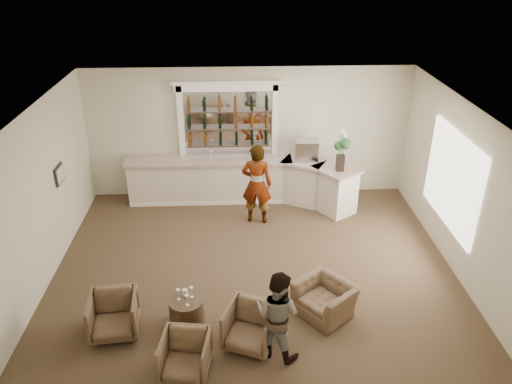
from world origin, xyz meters
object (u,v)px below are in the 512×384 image
armchair_far (325,299)px  cocktail_table (187,312)px  armchair_left (114,315)px  armchair_center (185,355)px  guest (277,314)px  flower_vase (341,148)px  bar_counter (243,181)px  armchair_right (250,326)px  sommelier (257,184)px  espresso_machine (306,150)px

armchair_far → cocktail_table: bearing=-126.3°
armchair_left → armchair_center: 1.58m
guest → armchair_center: bearing=45.9°
guest → flower_vase: size_ratio=1.51×
bar_counter → armchair_right: bearing=-89.8°
sommelier → armchair_far: (1.05, -3.34, -0.65)m
bar_counter → armchair_far: bearing=-72.8°
cocktail_table → armchair_right: bearing=-26.2°
armchair_far → flower_vase: 3.99m
bar_counter → cocktail_table: bar_counter is taller
cocktail_table → armchair_center: 1.10m
bar_counter → armchair_center: bearing=-100.0°
sommelier → armchair_right: bearing=96.5°
armchair_left → armchair_right: size_ratio=1.01×
sommelier → armchair_left: (-2.56, -3.66, -0.60)m
guest → espresso_machine: bearing=-70.3°
armchair_center → flower_vase: bearing=63.8°
bar_counter → armchair_right: size_ratio=7.21×
espresso_machine → flower_vase: flower_vase is taller
flower_vase → bar_counter: bearing=162.0°
armchair_left → armchair_right: bearing=-15.3°
sommelier → armchair_left: 4.50m
guest → espresso_machine: (1.13, 5.24, 0.61)m
sommelier → armchair_center: 4.81m
armchair_center → armchair_far: (2.34, 1.26, -0.03)m
guest → espresso_machine: espresso_machine is taller
armchair_left → sommelier: bearing=49.0°
guest → flower_vase: bearing=-80.1°
bar_counter → flower_vase: 2.63m
bar_counter → espresso_machine: bearing=-0.4°
guest → sommelier: bearing=-56.3°
flower_vase → armchair_right: bearing=-117.4°
cocktail_table → flower_vase: size_ratio=0.58×
sommelier → armchair_far: sommelier is taller
armchair_center → armchair_left: bearing=151.0°
sommelier → flower_vase: 2.11m
armchair_left → armchair_center: size_ratio=1.08×
cocktail_table → armchair_right: armchair_right is taller
armchair_right → espresso_machine: espresso_machine is taller
flower_vase → sommelier: bearing=-171.7°
sommelier → espresso_machine: sommelier is taller
cocktail_table → armchair_center: armchair_center is taller
flower_vase → espresso_machine: bearing=133.9°
armchair_left → armchair_right: armchair_left is taller
armchair_left → cocktail_table: bearing=1.6°
sommelier → armchair_left: bearing=65.6°
flower_vase → cocktail_table: bearing=-131.3°
bar_counter → sommelier: sommelier is taller
bar_counter → armchair_left: 5.19m
armchair_center → espresso_machine: size_ratio=1.34×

